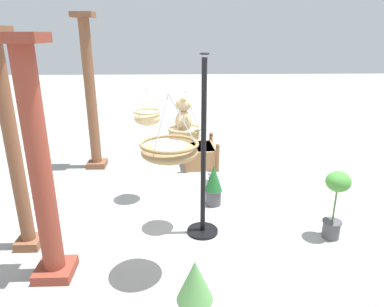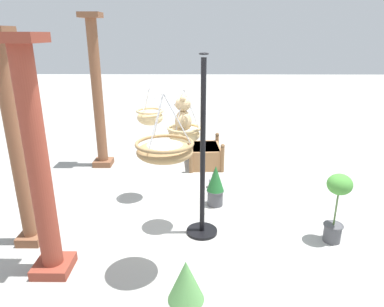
{
  "view_description": "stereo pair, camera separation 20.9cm",
  "coord_description": "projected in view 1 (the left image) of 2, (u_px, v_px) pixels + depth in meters",
  "views": [
    {
      "loc": [
        -4.55,
        0.23,
        2.7
      ],
      "look_at": [
        -0.03,
        0.07,
        1.13
      ],
      "focal_mm": 32.35,
      "sensor_mm": 36.0,
      "label": 1
    },
    {
      "loc": [
        -4.55,
        0.02,
        2.7
      ],
      "look_at": [
        -0.03,
        0.07,
        1.13
      ],
      "focal_mm": 32.35,
      "sensor_mm": 36.0,
      "label": 2
    }
  ],
  "objects": [
    {
      "name": "ground_plane",
      "position": [
        197.0,
        224.0,
        5.19
      ],
      "size": [
        40.0,
        40.0,
        0.0
      ],
      "primitive_type": "plane",
      "color": "#9E9E99"
    },
    {
      "name": "watering_can",
      "position": [
        211.0,
        182.0,
        6.4
      ],
      "size": [
        0.35,
        0.2,
        0.3
      ],
      "color": "gray",
      "rests_on": "ground"
    },
    {
      "name": "potted_plant_fern_front",
      "position": [
        214.0,
        185.0,
        5.66
      ],
      "size": [
        0.29,
        0.29,
        0.7
      ],
      "color": "#4C4C51",
      "rests_on": "ground"
    },
    {
      "name": "hanging_basket_with_teddy",
      "position": [
        184.0,
        134.0,
        4.63
      ],
      "size": [
        0.45,
        0.45,
        0.72
      ],
      "color": "tan"
    },
    {
      "name": "potted_plant_flowering_red",
      "position": [
        336.0,
        199.0,
        4.65
      ],
      "size": [
        0.32,
        0.32,
        0.99
      ],
      "color": "#4C4C51",
      "rests_on": "ground"
    },
    {
      "name": "display_pole_central",
      "position": [
        203.0,
        183.0,
        4.71
      ],
      "size": [
        0.44,
        0.44,
        2.48
      ],
      "color": "black",
      "rests_on": "ground"
    },
    {
      "name": "greenhouse_pillar_far_back",
      "position": [
        14.0,
        152.0,
        4.2
      ],
      "size": [
        0.33,
        0.33,
        2.78
      ],
      "color": "brown",
      "rests_on": "ground"
    },
    {
      "name": "wooden_planter_box",
      "position": [
        199.0,
        154.0,
        7.45
      ],
      "size": [
        0.97,
        0.79,
        0.6
      ],
      "color": "#9E7047",
      "rests_on": "ground"
    },
    {
      "name": "hanging_basket_right_low",
      "position": [
        147.0,
        117.0,
        5.49
      ],
      "size": [
        0.44,
        0.44,
        0.6
      ],
      "color": "tan"
    },
    {
      "name": "teddy_bear",
      "position": [
        182.0,
        117.0,
        4.56
      ],
      "size": [
        0.36,
        0.33,
        0.52
      ],
      "color": "tan"
    },
    {
      "name": "potted_plant_tall_leafy",
      "position": [
        195.0,
        292.0,
        3.3
      ],
      "size": [
        0.36,
        0.36,
        0.72
      ],
      "color": "beige",
      "rests_on": "ground"
    },
    {
      "name": "greenhouse_pillar_right",
      "position": [
        91.0,
        97.0,
        6.93
      ],
      "size": [
        0.4,
        0.4,
        3.08
      ],
      "color": "brown",
      "rests_on": "ground"
    },
    {
      "name": "greenhouse_pillar_left",
      "position": [
        40.0,
        172.0,
        3.67
      ],
      "size": [
        0.45,
        0.45,
        2.71
      ],
      "color": "brown",
      "rests_on": "ground"
    },
    {
      "name": "hanging_basket_left_high",
      "position": [
        169.0,
        150.0,
        3.61
      ],
      "size": [
        0.62,
        0.62,
        0.72
      ],
      "color": "#A37F51"
    }
  ]
}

